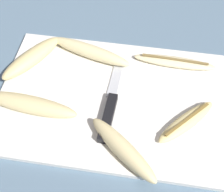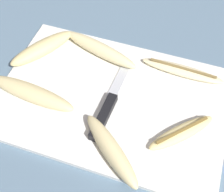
# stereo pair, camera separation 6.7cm
# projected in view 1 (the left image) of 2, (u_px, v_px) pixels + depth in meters

# --- Properties ---
(ground_plane) EXTENTS (4.00, 4.00, 0.00)m
(ground_plane) POSITION_uv_depth(u_px,v_px,m) (112.00, 102.00, 0.69)
(ground_plane) COLOR slate
(cutting_board) EXTENTS (0.50, 0.34, 0.01)m
(cutting_board) POSITION_uv_depth(u_px,v_px,m) (112.00, 100.00, 0.69)
(cutting_board) COLOR white
(cutting_board) RESTS_ON ground_plane
(knife) EXTENTS (0.03, 0.23, 0.02)m
(knife) POSITION_uv_depth(u_px,v_px,m) (108.00, 110.00, 0.65)
(knife) COLOR black
(knife) RESTS_ON cutting_board
(banana_spotted_left) EXTENTS (0.13, 0.17, 0.03)m
(banana_spotted_left) POSITION_uv_depth(u_px,v_px,m) (32.00, 58.00, 0.73)
(banana_spotted_left) COLOR #DBC684
(banana_spotted_left) RESTS_ON cutting_board
(banana_cream_curved) EXTENTS (0.19, 0.04, 0.02)m
(banana_cream_curved) POSITION_uv_depth(u_px,v_px,m) (174.00, 62.00, 0.73)
(banana_cream_curved) COLOR beige
(banana_cream_curved) RESTS_ON cutting_board
(banana_golden_short) EXTENTS (0.13, 0.13, 0.02)m
(banana_golden_short) POSITION_uv_depth(u_px,v_px,m) (186.00, 122.00, 0.64)
(banana_golden_short) COLOR #EDD689
(banana_golden_short) RESTS_ON cutting_board
(banana_mellow_near) EXTENTS (0.21, 0.06, 0.03)m
(banana_mellow_near) POSITION_uv_depth(u_px,v_px,m) (30.00, 105.00, 0.65)
(banana_mellow_near) COLOR beige
(banana_mellow_near) RESTS_ON cutting_board
(banana_ripe_center) EXTENTS (0.16, 0.14, 0.04)m
(banana_ripe_center) POSITION_uv_depth(u_px,v_px,m) (123.00, 149.00, 0.59)
(banana_ripe_center) COLOR beige
(banana_ripe_center) RESTS_ON cutting_board
(banana_soft_right) EXTENTS (0.21, 0.09, 0.03)m
(banana_soft_right) POSITION_uv_depth(u_px,v_px,m) (90.00, 51.00, 0.74)
(banana_soft_right) COLOR beige
(banana_soft_right) RESTS_ON cutting_board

